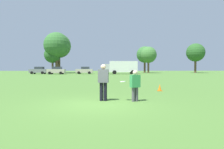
{
  "coord_description": "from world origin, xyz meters",
  "views": [
    {
      "loc": [
        0.31,
        -8.54,
        1.61
      ],
      "look_at": [
        0.77,
        2.31,
        1.23
      ],
      "focal_mm": 31.71,
      "sensor_mm": 36.0,
      "label": 1
    }
  ],
  "objects_px": {
    "frisbee": "(123,82)",
    "parked_car_near_left": "(39,70)",
    "box_truck": "(121,67)",
    "parked_car_center": "(85,70)",
    "parked_car_mid_left": "(56,70)",
    "player_defender": "(135,84)",
    "player_thrower": "(103,80)",
    "traffic_cone": "(160,88)"
  },
  "relations": [
    {
      "from": "parked_car_mid_left",
      "to": "box_truck",
      "type": "relative_size",
      "value": 0.5
    },
    {
      "from": "frisbee",
      "to": "traffic_cone",
      "type": "relative_size",
      "value": 0.56
    },
    {
      "from": "player_defender",
      "to": "parked_car_mid_left",
      "type": "bearing_deg",
      "value": 108.35
    },
    {
      "from": "player_defender",
      "to": "parked_car_center",
      "type": "bearing_deg",
      "value": 98.77
    },
    {
      "from": "frisbee",
      "to": "traffic_cone",
      "type": "distance_m",
      "value": 4.94
    },
    {
      "from": "player_thrower",
      "to": "traffic_cone",
      "type": "relative_size",
      "value": 3.68
    },
    {
      "from": "player_thrower",
      "to": "box_truck",
      "type": "relative_size",
      "value": 0.21
    },
    {
      "from": "player_defender",
      "to": "parked_car_near_left",
      "type": "relative_size",
      "value": 0.35
    },
    {
      "from": "parked_car_mid_left",
      "to": "box_truck",
      "type": "bearing_deg",
      "value": 3.19
    },
    {
      "from": "player_defender",
      "to": "traffic_cone",
      "type": "xyz_separation_m",
      "value": [
        2.37,
        4.09,
        -0.6
      ]
    },
    {
      "from": "frisbee",
      "to": "parked_car_center",
      "type": "bearing_deg",
      "value": 98.03
    },
    {
      "from": "player_defender",
      "to": "parked_car_center",
      "type": "distance_m",
      "value": 41.08
    },
    {
      "from": "frisbee",
      "to": "parked_car_near_left",
      "type": "relative_size",
      "value": 0.06
    },
    {
      "from": "player_thrower",
      "to": "parked_car_mid_left",
      "type": "relative_size",
      "value": 0.42
    },
    {
      "from": "parked_car_near_left",
      "to": "parked_car_center",
      "type": "relative_size",
      "value": 1.0
    },
    {
      "from": "frisbee",
      "to": "parked_car_near_left",
      "type": "height_order",
      "value": "parked_car_near_left"
    },
    {
      "from": "traffic_cone",
      "to": "parked_car_mid_left",
      "type": "bearing_deg",
      "value": 113.72
    },
    {
      "from": "frisbee",
      "to": "player_defender",
      "type": "bearing_deg",
      "value": -17.36
    },
    {
      "from": "parked_car_mid_left",
      "to": "box_truck",
      "type": "height_order",
      "value": "box_truck"
    },
    {
      "from": "parked_car_near_left",
      "to": "parked_car_mid_left",
      "type": "xyz_separation_m",
      "value": [
        4.96,
        -2.24,
        0.0
      ]
    },
    {
      "from": "parked_car_near_left",
      "to": "box_truck",
      "type": "height_order",
      "value": "box_truck"
    },
    {
      "from": "player_thrower",
      "to": "box_truck",
      "type": "height_order",
      "value": "box_truck"
    },
    {
      "from": "frisbee",
      "to": "parked_car_mid_left",
      "type": "height_order",
      "value": "parked_car_mid_left"
    },
    {
      "from": "player_defender",
      "to": "player_thrower",
      "type": "bearing_deg",
      "value": 171.12
    },
    {
      "from": "player_thrower",
      "to": "box_truck",
      "type": "xyz_separation_m",
      "value": [
        4.24,
        39.3,
        0.76
      ]
    },
    {
      "from": "frisbee",
      "to": "traffic_cone",
      "type": "bearing_deg",
      "value": 53.22
    },
    {
      "from": "parked_car_near_left",
      "to": "frisbee",
      "type": "bearing_deg",
      "value": -67.08
    },
    {
      "from": "parked_car_center",
      "to": "parked_car_mid_left",
      "type": "bearing_deg",
      "value": -163.59
    },
    {
      "from": "frisbee",
      "to": "box_truck",
      "type": "bearing_deg",
      "value": 85.21
    },
    {
      "from": "frisbee",
      "to": "parked_car_mid_left",
      "type": "distance_m",
      "value": 40.4
    },
    {
      "from": "parked_car_center",
      "to": "box_truck",
      "type": "xyz_separation_m",
      "value": [
        9.0,
        -1.07,
        0.83
      ]
    },
    {
      "from": "traffic_cone",
      "to": "parked_car_center",
      "type": "xyz_separation_m",
      "value": [
        -8.63,
        36.51,
        0.69
      ]
    },
    {
      "from": "parked_car_mid_left",
      "to": "player_defender",
      "type": "bearing_deg",
      "value": -71.65
    },
    {
      "from": "player_defender",
      "to": "parked_car_mid_left",
      "type": "height_order",
      "value": "parked_car_mid_left"
    },
    {
      "from": "parked_car_mid_left",
      "to": "parked_car_center",
      "type": "relative_size",
      "value": 1.0
    },
    {
      "from": "parked_car_center",
      "to": "box_truck",
      "type": "relative_size",
      "value": 0.5
    },
    {
      "from": "traffic_cone",
      "to": "parked_car_near_left",
      "type": "bearing_deg",
      "value": 118.69
    },
    {
      "from": "player_thrower",
      "to": "parked_car_near_left",
      "type": "relative_size",
      "value": 0.42
    },
    {
      "from": "parked_car_mid_left",
      "to": "parked_car_near_left",
      "type": "bearing_deg",
      "value": 155.7
    },
    {
      "from": "parked_car_mid_left",
      "to": "frisbee",
      "type": "bearing_deg",
      "value": -72.33
    },
    {
      "from": "frisbee",
      "to": "parked_car_mid_left",
      "type": "bearing_deg",
      "value": 107.67
    },
    {
      "from": "parked_car_mid_left",
      "to": "parked_car_center",
      "type": "bearing_deg",
      "value": 16.41
    }
  ]
}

